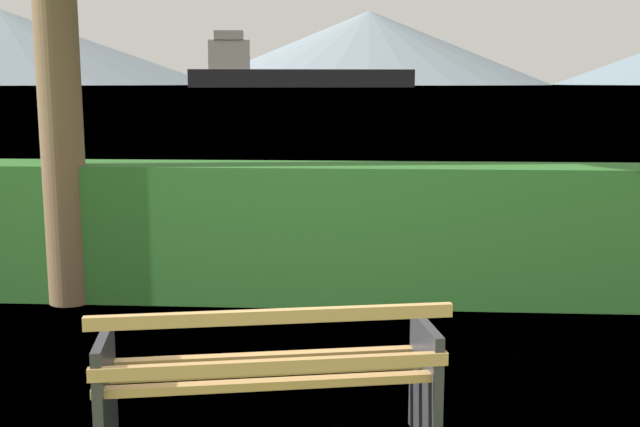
{
  "coord_description": "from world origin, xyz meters",
  "views": [
    {
      "loc": [
        0.51,
        -3.84,
        1.93
      ],
      "look_at": [
        0.0,
        4.25,
        0.56
      ],
      "focal_mm": 43.78,
      "sensor_mm": 36.0,
      "label": 1
    }
  ],
  "objects": [
    {
      "name": "hedge_row",
      "position": [
        0.0,
        2.96,
        0.61
      ],
      "size": [
        7.96,
        0.66,
        1.22
      ],
      "primitive_type": "cube",
      "color": "#2D6B28",
      "rests_on": "ground_plane"
    },
    {
      "name": "cargo_ship_large",
      "position": [
        -31.28,
        290.6,
        5.73
      ],
      "size": [
        84.51,
        22.09,
        20.5
      ],
      "color": "#232328",
      "rests_on": "water_surface"
    },
    {
      "name": "park_bench",
      "position": [
        0.01,
        -0.06,
        0.43
      ],
      "size": [
        1.82,
        0.89,
        0.87
      ],
      "color": "tan",
      "rests_on": "ground_plane"
    },
    {
      "name": "distant_hills",
      "position": [
        57.06,
        591.57,
        29.96
      ],
      "size": [
        926.96,
        369.22,
        65.72
      ],
      "color": "gray",
      "rests_on": "ground_plane"
    },
    {
      "name": "water_surface",
      "position": [
        0.0,
        309.71,
        0.0
      ],
      "size": [
        620.0,
        620.0,
        0.0
      ],
      "primitive_type": "plane",
      "color": "#6B8EA3",
      "rests_on": "ground_plane"
    },
    {
      "name": "sailboat_mid",
      "position": [
        -97.67,
        243.32,
        0.51
      ],
      "size": [
        3.9,
        3.59,
        1.44
      ],
      "color": "silver",
      "rests_on": "water_surface"
    }
  ]
}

